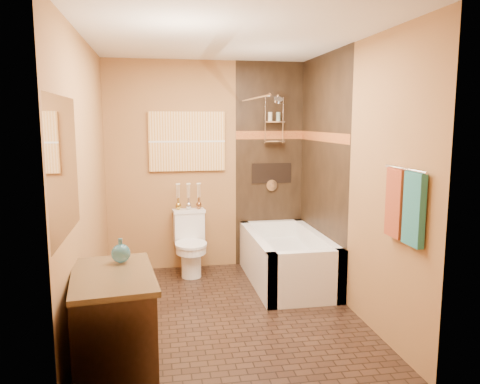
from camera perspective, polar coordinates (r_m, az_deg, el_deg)
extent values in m
plane|color=black|center=(4.54, -1.74, -14.60)|extent=(3.00, 3.00, 0.00)
cube|color=#9D6C3C|center=(4.20, -18.23, 0.82)|extent=(0.02, 3.00, 2.50)
cube|color=#9D6C3C|center=(4.53, 13.37, 1.57)|extent=(0.02, 3.00, 2.50)
cube|color=#9D6C3C|center=(5.68, -4.03, 3.17)|extent=(2.40, 0.02, 2.50)
cube|color=#9D6C3C|center=(2.75, 2.76, -2.72)|extent=(2.40, 0.02, 2.50)
plane|color=silver|center=(4.23, -1.90, 18.31)|extent=(3.00, 3.00, 0.00)
cube|color=black|center=(5.80, 3.62, 3.29)|extent=(0.85, 0.01, 2.50)
cube|color=black|center=(5.22, 9.97, 2.58)|extent=(0.01, 1.50, 2.50)
cube|color=maroon|center=(5.77, 3.68, 6.94)|extent=(0.85, 0.01, 0.10)
cube|color=maroon|center=(5.19, 9.98, 6.64)|extent=(0.01, 1.50, 0.10)
cube|color=black|center=(5.81, 3.87, 2.31)|extent=(0.50, 0.01, 0.25)
cylinder|color=silver|center=(5.66, 4.30, 11.56)|extent=(0.02, 0.26, 0.02)
cylinder|color=silver|center=(5.51, 4.69, 11.12)|extent=(0.11, 0.11, 0.09)
cylinder|color=silver|center=(5.82, 3.89, 0.82)|extent=(0.14, 0.02, 0.14)
cylinder|color=silver|center=(4.98, 1.50, 11.29)|extent=(0.03, 1.55, 0.03)
cylinder|color=silver|center=(3.56, 19.48, 2.66)|extent=(0.02, 0.55, 0.02)
cube|color=#22716C|center=(3.49, 20.45, -1.99)|extent=(0.05, 0.22, 0.52)
cube|color=maroon|center=(3.71, 18.42, -1.28)|extent=(0.05, 0.22, 0.52)
cube|color=orange|center=(5.62, -6.47, 6.15)|extent=(0.90, 0.04, 0.70)
cube|color=white|center=(3.19, -20.68, 2.86)|extent=(0.01, 1.00, 0.90)
cube|color=white|center=(4.66, 8.10, -10.43)|extent=(0.80, 0.10, 0.55)
cube|color=white|center=(5.94, 3.86, -6.14)|extent=(0.80, 0.10, 0.55)
cube|color=white|center=(5.21, 1.97, -8.26)|extent=(0.10, 1.50, 0.55)
cube|color=white|center=(5.40, 9.32, -7.77)|extent=(0.10, 1.50, 0.55)
cube|color=white|center=(5.32, 5.69, -9.06)|extent=(0.64, 1.34, 0.35)
cube|color=white|center=(5.67, -6.23, -4.28)|extent=(0.37, 0.19, 0.36)
cube|color=white|center=(5.63, -6.27, -2.31)|extent=(0.39, 0.21, 0.04)
cylinder|color=white|center=(5.49, -5.96, -8.48)|extent=(0.23, 0.23, 0.36)
cylinder|color=white|center=(5.44, -5.99, -6.87)|extent=(0.35, 0.35, 0.09)
cylinder|color=white|center=(5.43, -6.00, -6.34)|extent=(0.37, 0.37, 0.03)
cube|color=black|center=(3.45, -15.17, -16.00)|extent=(0.61, 0.89, 0.74)
cube|color=black|center=(3.30, -15.26, -9.84)|extent=(0.64, 0.94, 0.04)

